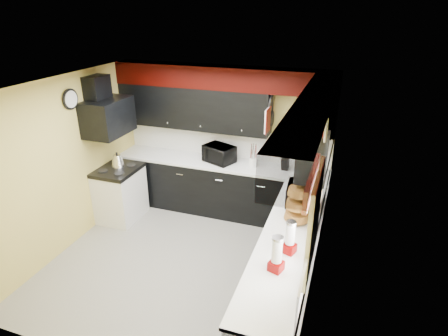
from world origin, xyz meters
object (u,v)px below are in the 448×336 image
(toaster_oven, at_px, (219,154))
(kettle, at_px, (118,160))
(knife_block, at_px, (285,163))
(microwave, at_px, (299,194))
(utensil_crock, at_px, (253,162))

(toaster_oven, distance_m, kettle, 1.67)
(knife_block, bearing_deg, kettle, -162.20)
(toaster_oven, bearing_deg, kettle, -133.83)
(microwave, distance_m, knife_block, 1.09)
(knife_block, xyz_separation_m, kettle, (-2.64, -0.70, -0.04))
(microwave, height_order, knife_block, microwave)
(kettle, bearing_deg, microwave, -6.07)
(toaster_oven, distance_m, microwave, 1.79)
(toaster_oven, relative_size, knife_block, 2.15)
(microwave, relative_size, utensil_crock, 3.14)
(microwave, relative_size, knife_block, 2.07)
(utensil_crock, bearing_deg, kettle, -162.52)
(kettle, bearing_deg, utensil_crock, 17.48)
(utensil_crock, relative_size, kettle, 0.70)
(toaster_oven, xyz_separation_m, microwave, (1.49, -0.99, -0.01))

